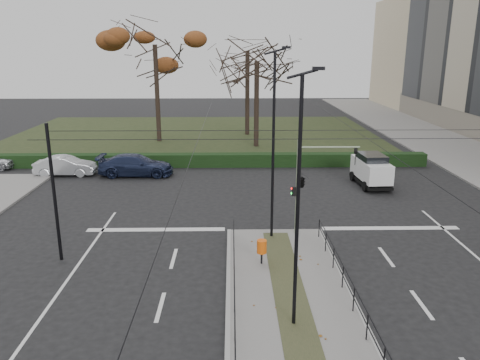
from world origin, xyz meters
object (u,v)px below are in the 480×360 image
(traffic_light, at_px, (303,180))
(streetlamp_median_near, at_px, (298,203))
(bare_tree_near, at_px, (257,67))
(parked_car_third, at_px, (136,165))
(parked_car_second, at_px, (66,166))
(bare_tree_center, at_px, (247,57))
(white_van, at_px, (371,169))
(rust_tree, at_px, (155,45))
(streetlamp_median_far, at_px, (274,145))
(litter_bin, at_px, (262,247))

(traffic_light, bearing_deg, streetlamp_median_near, -99.86)
(bare_tree_near, bearing_deg, streetlamp_median_near, -90.44)
(traffic_light, height_order, parked_car_third, traffic_light)
(streetlamp_median_near, relative_size, parked_car_second, 1.93)
(parked_car_second, distance_m, bare_tree_center, 22.27)
(white_van, bearing_deg, bare_tree_near, 118.66)
(traffic_light, height_order, rust_tree, rust_tree)
(rust_tree, bearing_deg, bare_tree_center, 21.69)
(streetlamp_median_near, distance_m, bare_tree_near, 29.41)
(white_van, bearing_deg, streetlamp_median_far, -129.36)
(streetlamp_median_far, relative_size, parked_car_third, 1.66)
(traffic_light, relative_size, parked_car_second, 1.09)
(white_van, distance_m, bare_tree_center, 21.61)
(white_van, bearing_deg, parked_car_third, 169.93)
(bare_tree_near, bearing_deg, white_van, -61.34)
(rust_tree, xyz_separation_m, bare_tree_center, (8.77, 3.49, -1.19))
(streetlamp_median_far, height_order, parked_car_third, streetlamp_median_far)
(litter_bin, distance_m, bare_tree_near, 25.61)
(traffic_light, distance_m, streetlamp_median_near, 8.08)
(litter_bin, height_order, parked_car_second, parked_car_second)
(traffic_light, xyz_separation_m, streetlamp_median_near, (-1.36, -7.82, 1.49))
(parked_car_third, height_order, bare_tree_center, bare_tree_center)
(streetlamp_median_near, xyz_separation_m, bare_tree_center, (-0.41, 35.43, 3.67))
(streetlamp_median_near, height_order, bare_tree_center, bare_tree_center)
(traffic_light, xyz_separation_m, parked_car_second, (-15.44, 11.63, -2.14))
(parked_car_third, height_order, white_van, white_van)
(traffic_light, bearing_deg, rust_tree, 113.61)
(parked_car_second, distance_m, white_van, 21.54)
(streetlamp_median_far, xyz_separation_m, parked_car_second, (-13.96, 11.99, -3.93))
(traffic_light, relative_size, streetlamp_median_far, 0.53)
(parked_car_third, bearing_deg, streetlamp_median_far, -142.85)
(streetlamp_median_far, relative_size, rust_tree, 0.74)
(litter_bin, bearing_deg, streetlamp_median_far, 77.02)
(parked_car_third, bearing_deg, streetlamp_median_near, -154.69)
(parked_car_third, bearing_deg, bare_tree_center, -27.59)
(streetlamp_median_far, bearing_deg, parked_car_second, 139.34)
(streetlamp_median_near, bearing_deg, litter_bin, 100.16)
(litter_bin, relative_size, white_van, 0.26)
(bare_tree_center, bearing_deg, streetlamp_median_far, -89.39)
(parked_car_third, relative_size, white_van, 1.33)
(parked_car_third, bearing_deg, white_van, -99.69)
(streetlamp_median_near, xyz_separation_m, rust_tree, (-9.18, 31.94, 4.87))
(litter_bin, height_order, bare_tree_center, bare_tree_center)
(streetlamp_median_far, distance_m, bare_tree_center, 28.18)
(streetlamp_median_far, xyz_separation_m, parked_car_third, (-8.86, 11.85, -3.87))
(parked_car_third, bearing_deg, litter_bin, -150.76)
(rust_tree, relative_size, bare_tree_center, 1.06)
(rust_tree, relative_size, bare_tree_near, 1.17)
(litter_bin, xyz_separation_m, streetlamp_median_far, (0.69, 2.98, 3.75))
(litter_bin, bearing_deg, parked_car_third, 118.86)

